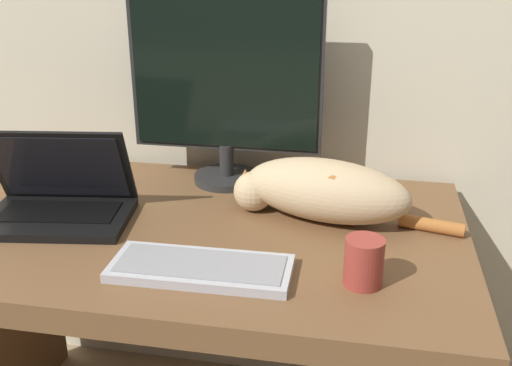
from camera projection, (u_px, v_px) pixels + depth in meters
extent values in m
cube|color=brown|center=(192.00, 235.00, 1.45)|extent=(1.31, 0.79, 0.06)
cylinder|color=#282828|center=(227.00, 178.00, 1.70)|extent=(0.19, 0.19, 0.02)
cylinder|color=#282828|center=(227.00, 160.00, 1.68)|extent=(0.04, 0.04, 0.09)
cube|color=#282828|center=(225.00, 73.00, 1.60)|extent=(0.53, 0.02, 0.42)
cube|color=black|center=(225.00, 74.00, 1.59)|extent=(0.50, 0.01, 0.40)
cube|color=black|center=(58.00, 218.00, 1.45)|extent=(0.37, 0.27, 0.02)
cube|color=black|center=(59.00, 212.00, 1.46)|extent=(0.30, 0.16, 0.00)
cube|color=black|center=(61.00, 166.00, 1.47)|extent=(0.36, 0.15, 0.21)
cube|color=black|center=(61.00, 168.00, 1.46)|extent=(0.32, 0.13, 0.18)
cube|color=#BCBCC1|center=(201.00, 268.00, 1.23)|extent=(0.37, 0.16, 0.02)
cube|color=#939397|center=(201.00, 264.00, 1.22)|extent=(0.34, 0.13, 0.00)
ellipsoid|color=#D1B284|center=(326.00, 190.00, 1.45)|extent=(0.44, 0.27, 0.15)
ellipsoid|color=#AD662D|center=(335.00, 176.00, 1.42)|extent=(0.21, 0.17, 0.06)
sphere|color=#D1B284|center=(254.00, 191.00, 1.50)|extent=(0.10, 0.10, 0.10)
cone|color=#AD662D|center=(245.00, 175.00, 1.50)|extent=(0.03, 0.03, 0.03)
cone|color=#AD662D|center=(262.00, 177.00, 1.48)|extent=(0.03, 0.03, 0.03)
cylinder|color=#AD662D|center=(431.00, 225.00, 1.40)|extent=(0.15, 0.06, 0.03)
cylinder|color=#9E382D|center=(364.00, 262.00, 1.17)|extent=(0.08, 0.08, 0.10)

